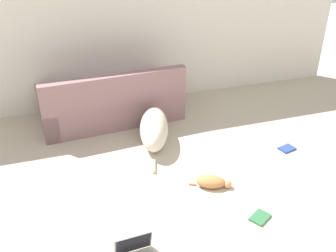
# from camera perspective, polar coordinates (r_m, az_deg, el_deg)

# --- Properties ---
(wall_back) EXTENTS (7.10, 0.06, 2.57)m
(wall_back) POSITION_cam_1_polar(r_m,az_deg,el_deg) (5.93, -5.02, 15.49)
(wall_back) COLOR silver
(wall_back) RESTS_ON ground_plane
(couch) EXTENTS (2.09, 1.07, 0.83)m
(couch) POSITION_cam_1_polar(r_m,az_deg,el_deg) (5.63, -8.60, 3.40)
(couch) COLOR gray
(couch) RESTS_ON ground_plane
(dog) EXTENTS (0.64, 1.41, 0.43)m
(dog) POSITION_cam_1_polar(r_m,az_deg,el_deg) (5.04, -2.14, -0.13)
(dog) COLOR beige
(dog) RESTS_ON ground_plane
(cat) EXTENTS (0.46, 0.31, 0.14)m
(cat) POSITION_cam_1_polar(r_m,az_deg,el_deg) (4.28, 6.73, -8.44)
(cat) COLOR #BC7A47
(cat) RESTS_ON ground_plane
(laptop_open) EXTENTS (0.36, 0.32, 0.24)m
(laptop_open) POSITION_cam_1_polar(r_m,az_deg,el_deg) (3.49, -4.99, -18.62)
(laptop_open) COLOR gray
(laptop_open) RESTS_ON ground_plane
(book_blue) EXTENTS (0.23, 0.19, 0.02)m
(book_blue) POSITION_cam_1_polar(r_m,az_deg,el_deg) (5.17, 17.66, -3.30)
(book_blue) COLOR #28428E
(book_blue) RESTS_ON ground_plane
(book_green) EXTENTS (0.26, 0.24, 0.02)m
(book_green) POSITION_cam_1_polar(r_m,az_deg,el_deg) (4.00, 13.84, -13.38)
(book_green) COLOR #2D663D
(book_green) RESTS_ON ground_plane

